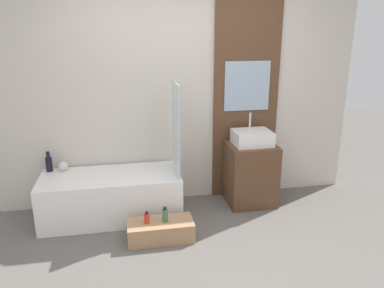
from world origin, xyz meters
TOP-DOWN VIEW (x-y plane):
  - ground_plane at (0.00, 0.00)m, footprint 12.00×12.00m
  - wall_tiled_back at (0.00, 1.58)m, footprint 4.20×0.06m
  - wall_wood_accent at (0.78, 1.53)m, footprint 0.78×0.04m
  - bathtub at (-0.84, 1.20)m, footprint 1.49×0.66m
  - glass_shower_screen at (-0.12, 1.14)m, footprint 0.01×0.50m
  - wooden_step_bench at (-0.36, 0.63)m, footprint 0.65×0.30m
  - vanity_cabinet at (0.78, 1.26)m, footprint 0.55×0.50m
  - sink at (0.78, 1.26)m, footprint 0.43×0.35m
  - vase_tall_dark at (-1.49, 1.44)m, footprint 0.07×0.07m
  - vase_round_light at (-1.35, 1.43)m, footprint 0.11×0.11m
  - bottle_soap_primary at (-0.49, 0.63)m, footprint 0.05×0.05m
  - bottle_soap_secondary at (-0.32, 0.63)m, footprint 0.06×0.06m

SIDE VIEW (x-z plane):
  - ground_plane at x=0.00m, z-range 0.00..0.00m
  - wooden_step_bench at x=-0.36m, z-range 0.00..0.19m
  - bottle_soap_primary at x=-0.49m, z-range 0.19..0.31m
  - bathtub at x=-0.84m, z-range 0.00..0.50m
  - bottle_soap_secondary at x=-0.32m, z-range 0.19..0.34m
  - vanity_cabinet at x=0.78m, z-range 0.00..0.73m
  - vase_round_light at x=-1.35m, z-range 0.50..0.60m
  - vase_tall_dark at x=-1.49m, z-range 0.47..0.70m
  - sink at x=0.78m, z-range 0.63..0.98m
  - glass_shower_screen at x=-0.12m, z-range 0.50..1.49m
  - wall_tiled_back at x=0.00m, z-range 0.00..2.60m
  - wall_wood_accent at x=0.78m, z-range 0.00..2.60m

